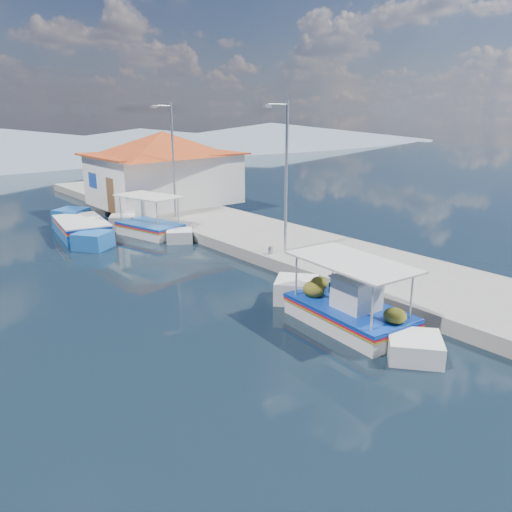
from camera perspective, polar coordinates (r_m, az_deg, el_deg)
ground at (r=16.94m, az=-3.79°, el=-5.09°), size 160.00×160.00×0.00m
quay at (r=24.83m, az=-0.66°, el=2.52°), size 5.00×44.00×0.50m
bollards at (r=22.93m, az=-3.63°, el=2.35°), size 0.20×17.20×0.30m
main_caique at (r=15.16m, az=10.31°, el=-6.23°), size 2.32×6.76×2.23m
caique_green_canopy at (r=26.16m, az=-11.97°, el=3.08°), size 2.73×5.89×2.27m
caique_blue_hull at (r=26.78m, az=-19.28°, el=2.84°), size 2.85×7.12×1.28m
harbor_building at (r=31.99m, az=-10.42°, el=9.97°), size 10.49×10.49×4.40m
lamp_post_near at (r=20.28m, az=3.27°, el=9.73°), size 1.21×0.14×6.00m
lamp_post_far at (r=27.59m, az=-9.59°, el=11.28°), size 1.21×0.14×6.00m
mountain_ridge at (r=70.80m, az=-26.67°, el=11.31°), size 171.40×96.00×5.50m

